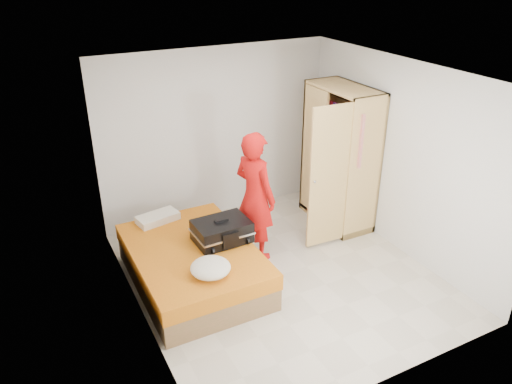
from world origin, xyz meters
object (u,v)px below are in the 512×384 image
wardrobe (339,162)px  bed (193,265)px  suitcase (222,231)px  round_cushion (211,268)px  person (255,196)px

wardrobe → bed: bearing=-169.1°
suitcase → round_cushion: size_ratio=1.55×
person → round_cushion: bearing=110.9°
suitcase → round_cushion: (-0.41, -0.61, -0.05)m
wardrobe → person: wardrobe is taller
person → round_cushion: 1.33m
person → wardrobe: bearing=-99.2°
bed → suitcase: bearing=-0.8°
bed → round_cushion: bearing=-90.9°
bed → person: bearing=12.5°
wardrobe → person: bearing=-170.1°
bed → wardrobe: wardrobe is taller
wardrobe → suitcase: bearing=-166.9°
bed → suitcase: size_ratio=2.86×
wardrobe → round_cushion: bearing=-156.4°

